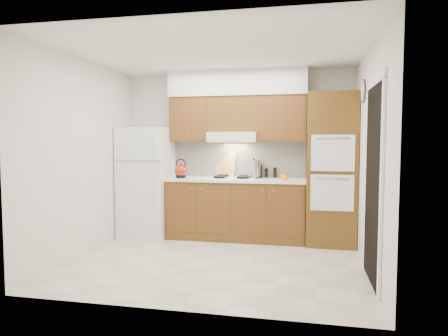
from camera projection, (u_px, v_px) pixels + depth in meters
name	position (u px, v px, depth m)	size (l,w,h in m)	color
floor	(217.00, 261.00, 5.03)	(3.60, 3.60, 0.00)	beige
ceiling	(217.00, 52.00, 4.85)	(3.60, 3.60, 0.00)	white
wall_back	(237.00, 154.00, 6.40)	(3.60, 0.02, 2.60)	silver
wall_left	(85.00, 157.00, 5.30)	(0.02, 3.00, 2.60)	silver
wall_right	(370.00, 160.00, 4.58)	(0.02, 3.00, 2.60)	silver
fridge	(147.00, 182.00, 6.36)	(0.75, 0.72, 1.72)	white
base_cabinets	(236.00, 210.00, 6.16)	(2.11, 0.60, 0.90)	brown
countertop	(235.00, 180.00, 6.12)	(2.13, 0.62, 0.04)	white
backsplash	(239.00, 159.00, 6.39)	(2.11, 0.03, 0.56)	white
oven_cabinet	(331.00, 169.00, 5.81)	(0.70, 0.65, 2.20)	brown
upper_cab_left	(191.00, 120.00, 6.35)	(0.63, 0.33, 0.70)	brown
upper_cab_right	(282.00, 119.00, 6.06)	(0.73, 0.33, 0.70)	brown
range_hood	(233.00, 137.00, 6.17)	(0.75, 0.45, 0.15)	silver
upper_cab_over_hood	(234.00, 114.00, 6.20)	(0.75, 0.33, 0.55)	brown
soffit	(237.00, 83.00, 6.15)	(2.13, 0.36, 0.40)	silver
cooktop	(233.00, 178.00, 6.15)	(0.74, 0.50, 0.01)	white
doorway	(373.00, 185.00, 4.25)	(0.02, 0.90, 2.10)	black
wall_clock	(364.00, 91.00, 5.06)	(0.30, 0.30, 0.02)	#3F3833
kettle	(181.00, 171.00, 6.16)	(0.20, 0.20, 0.20)	maroon
cutting_board	(226.00, 164.00, 6.40)	(0.32, 0.02, 0.43)	tan
stock_pot	(254.00, 168.00, 6.18)	(0.23, 0.23, 0.24)	silver
condiment_a	(261.00, 171.00, 6.30)	(0.06, 0.06, 0.20)	black
condiment_b	(275.00, 173.00, 6.22)	(0.05, 0.05, 0.16)	black
condiment_c	(266.00, 173.00, 6.28)	(0.05, 0.05, 0.14)	black
orange_near	(286.00, 177.00, 5.89)	(0.07, 0.07, 0.07)	#FF9F0D
orange_far	(283.00, 176.00, 5.97)	(0.09, 0.09, 0.09)	orange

